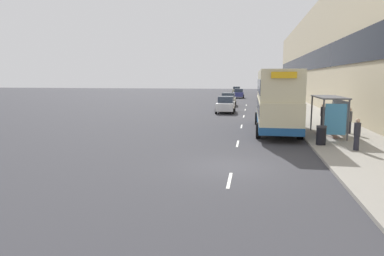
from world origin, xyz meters
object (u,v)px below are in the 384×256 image
(car_2, at_px, (237,90))
(pedestrian_2, at_px, (323,115))
(car_1, at_px, (228,99))
(litter_bin, at_px, (321,135))
(double_decker_bus_near, at_px, (276,99))
(car_3, at_px, (239,93))
(car_0, at_px, (226,105))
(pedestrian_at_shelter, at_px, (357,134))
(bus_shelter, at_px, (333,109))
(pedestrian_1, at_px, (349,120))

(car_2, height_order, pedestrian_2, pedestrian_2)
(car_1, relative_size, litter_bin, 4.02)
(pedestrian_2, bearing_deg, double_decker_bus_near, -154.22)
(car_3, bearing_deg, car_0, 89.39)
(car_1, height_order, pedestrian_at_shelter, car_1)
(car_2, height_order, pedestrian_at_shelter, pedestrian_at_shelter)
(bus_shelter, distance_m, pedestrian_at_shelter, 4.48)
(car_0, relative_size, pedestrian_1, 2.59)
(car_3, xyz_separation_m, litter_bin, (6.32, -47.24, -0.20))
(double_decker_bus_near, relative_size, car_1, 2.47)
(bus_shelter, relative_size, pedestrian_2, 2.42)
(car_0, height_order, car_1, car_0)
(car_3, bearing_deg, pedestrian_1, 101.77)
(double_decker_bus_near, distance_m, pedestrian_2, 4.11)
(double_decker_bus_near, distance_m, car_3, 41.94)
(car_1, xyz_separation_m, car_3, (0.68, 19.36, -0.01))
(car_0, relative_size, litter_bin, 4.15)
(car_0, xyz_separation_m, pedestrian_2, (8.08, -11.10, 0.15))
(pedestrian_1, relative_size, litter_bin, 1.60)
(car_0, bearing_deg, double_decker_bus_near, 109.58)
(car_2, xyz_separation_m, pedestrian_1, (10.12, -60.68, 0.14))
(car_3, bearing_deg, bus_shelter, 99.71)
(car_2, xyz_separation_m, litter_bin, (7.53, -65.14, -0.19))
(pedestrian_at_shelter, relative_size, pedestrian_2, 0.94)
(car_1, bearing_deg, pedestrian_1, 112.27)
(car_0, bearing_deg, car_2, -88.90)
(double_decker_bus_near, height_order, car_2, double_decker_bus_near)
(car_2, bearing_deg, pedestrian_2, 98.82)
(car_2, height_order, litter_bin, car_2)
(car_2, relative_size, pedestrian_1, 2.44)
(car_2, height_order, pedestrian_1, pedestrian_1)
(car_3, xyz_separation_m, pedestrian_1, (8.92, -42.78, 0.13))
(bus_shelter, distance_m, car_1, 26.09)
(pedestrian_at_shelter, distance_m, pedestrian_2, 8.48)
(car_0, xyz_separation_m, car_2, (-0.90, 46.79, -0.01))
(car_0, bearing_deg, litter_bin, 109.87)
(car_1, xyz_separation_m, pedestrian_2, (8.45, -20.64, 0.15))
(car_0, distance_m, pedestrian_1, 16.67)
(double_decker_bus_near, distance_m, car_2, 59.87)
(car_2, bearing_deg, car_0, 91.10)
(pedestrian_1, xyz_separation_m, litter_bin, (-2.59, -4.46, -0.33))
(bus_shelter, bearing_deg, car_3, 99.71)
(bus_shelter, xyz_separation_m, car_1, (-8.22, 24.74, -1.00))
(car_1, xyz_separation_m, car_2, (-0.53, 37.26, -0.01))
(car_1, bearing_deg, pedestrian_2, 112.27)
(car_1, bearing_deg, car_3, -92.01)
(pedestrian_1, height_order, litter_bin, pedestrian_1)
(car_0, distance_m, litter_bin, 19.50)
(car_0, xyz_separation_m, pedestrian_1, (9.22, -13.89, 0.12))
(car_0, bearing_deg, bus_shelter, 117.32)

